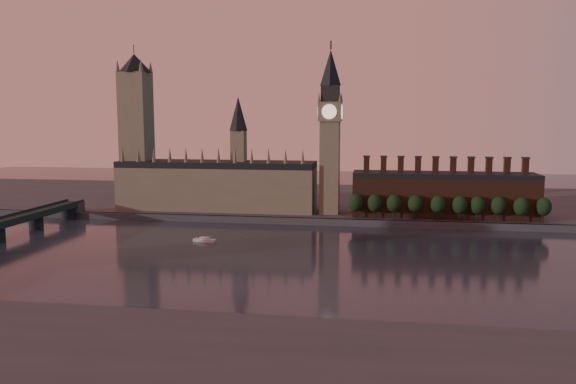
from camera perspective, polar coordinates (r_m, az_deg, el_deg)
name	(u,v)px	position (r m, az deg, el deg)	size (l,w,h in m)	color
ground	(287,262)	(252.92, -0.13, -7.09)	(900.00, 900.00, 0.00)	black
north_bank	(323,201)	(426.09, 3.62, -0.90)	(900.00, 182.00, 4.00)	#444449
palace_of_westminster	(218,183)	(373.62, -7.15, 0.92)	(130.00, 30.30, 74.00)	#756A53
victoria_tower	(136,126)	(390.47, -15.15, 6.51)	(24.00, 24.00, 108.00)	#756A53
big_ben	(330,130)	(353.09, 4.29, 6.32)	(15.00, 15.00, 107.00)	#756A53
chimney_block	(443,194)	(357.23, 15.49, -0.20)	(110.00, 25.00, 37.00)	#4B291C
embankment_tree_0	(356,203)	(339.43, 6.87, -1.11)	(8.60, 8.60, 14.88)	black
embankment_tree_1	(375,203)	(339.99, 8.79, -1.13)	(8.60, 8.60, 14.88)	black
embankment_tree_2	(394,204)	(340.39, 10.70, -1.16)	(8.60, 8.60, 14.88)	black
embankment_tree_3	(415,204)	(341.11, 12.79, -1.20)	(8.60, 8.60, 14.88)	black
embankment_tree_4	(438,205)	(341.45, 14.98, -1.25)	(8.60, 8.60, 14.88)	black
embankment_tree_5	(460,205)	(343.42, 17.05, -1.28)	(8.60, 8.60, 14.88)	black
embankment_tree_6	(477,205)	(345.89, 18.67, -1.29)	(8.60, 8.60, 14.88)	black
embankment_tree_7	(498,206)	(348.17, 20.59, -1.31)	(8.60, 8.60, 14.88)	black
embankment_tree_8	(521,207)	(349.24, 22.60, -1.38)	(8.60, 8.60, 14.88)	black
embankment_tree_9	(544,207)	(353.86, 24.54, -1.38)	(8.60, 8.60, 14.88)	black
river_boat	(205,240)	(296.53, -8.47, -4.83)	(12.37, 5.17, 2.40)	#BCBCBC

